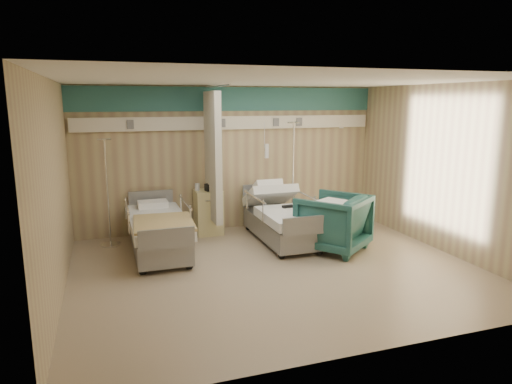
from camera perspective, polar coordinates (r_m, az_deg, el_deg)
ground at (r=7.05m, az=2.51°, el=-9.59°), size 6.00×5.00×0.00m
room_walls at (r=6.84m, az=1.64°, el=5.84°), size 6.04×5.04×2.82m
bed_right at (r=8.31m, az=3.20°, el=-4.05°), size 1.00×2.16×0.63m
bed_left at (r=7.80m, az=-12.08°, el=-5.32°), size 1.00×2.16×0.63m
bedside_cabinet at (r=8.79m, az=-5.97°, el=-2.50°), size 0.50×0.48×0.85m
visitor_armchair at (r=7.88m, az=9.64°, el=-3.78°), size 1.47×1.47×0.97m
waffle_blanket at (r=7.75m, az=9.56°, el=-0.10°), size 0.74×0.72×0.06m
iv_stand_right at (r=9.24m, az=4.59°, el=-1.74°), size 0.38×0.38×2.12m
iv_stand_left at (r=8.43m, az=-17.85°, el=-3.86°), size 0.34×0.34×1.89m
call_remote at (r=8.21m, az=3.99°, el=-1.81°), size 0.21×0.10×0.04m
tan_blanket at (r=7.27m, az=-11.48°, el=-3.78°), size 0.97×1.19×0.04m
toiletry_bag at (r=8.64m, az=-5.54°, el=0.61°), size 0.27×0.20×0.13m
white_cup at (r=8.69m, az=-7.35°, el=0.63°), size 0.10×0.10×0.13m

